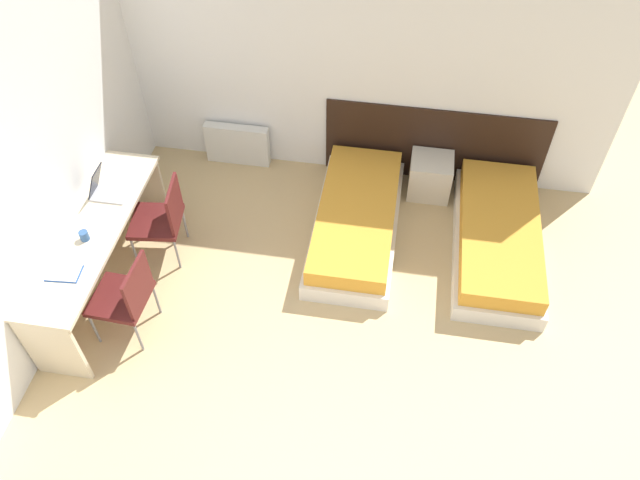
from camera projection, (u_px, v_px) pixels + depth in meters
ground_plane at (278, 479)px, 4.85m from camera, size 20.00×20.00×0.00m
wall_back at (347, 65)px, 6.31m from camera, size 5.59×0.05×2.70m
wall_left at (49, 161)px, 5.32m from camera, size 0.05×4.71×2.70m
headboard_panel at (434, 145)px, 6.83m from camera, size 2.39×0.03×0.93m
bed_near_window at (356, 220)px, 6.46m from camera, size 0.85×1.94×0.38m
bed_near_door at (498, 237)px, 6.31m from camera, size 0.85×1.94×0.38m
nightstand at (430, 176)px, 6.85m from camera, size 0.45×0.42×0.46m
radiator at (237, 144)px, 7.18m from camera, size 0.74×0.12×0.50m
desk at (96, 241)px, 5.70m from camera, size 0.55×2.10×0.78m
chair_near_laptop at (162, 217)px, 6.05m from camera, size 0.53×0.53×0.91m
chair_near_notebook at (126, 295)px, 5.42m from camera, size 0.50×0.50×0.91m
laptop at (105, 190)px, 5.82m from camera, size 0.33×0.21×0.32m
open_notebook at (64, 273)px, 5.23m from camera, size 0.29×0.21×0.02m
mug at (84, 236)px, 5.46m from camera, size 0.08×0.08×0.09m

